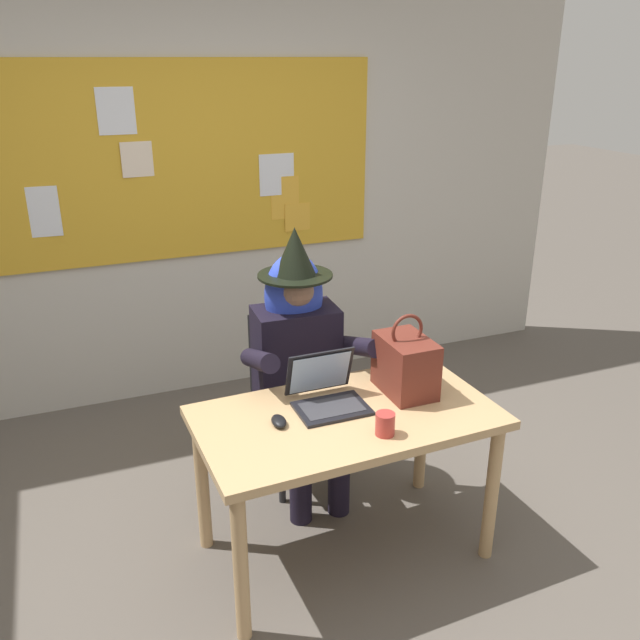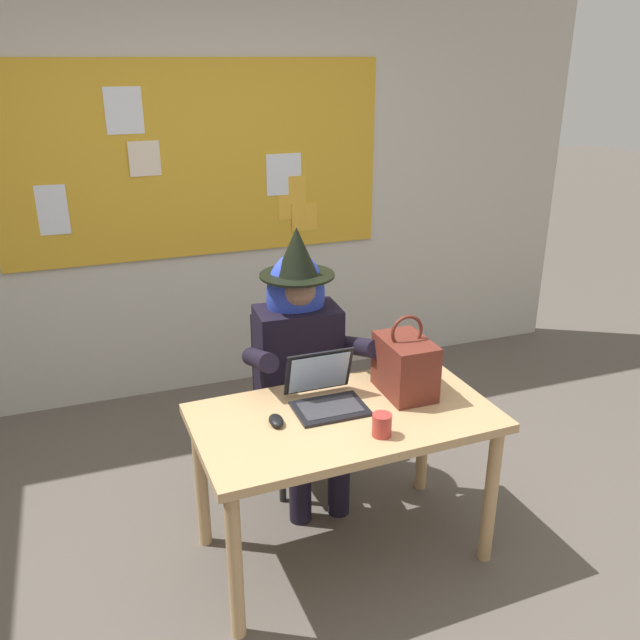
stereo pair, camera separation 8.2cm
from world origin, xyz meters
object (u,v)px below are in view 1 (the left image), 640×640
Objects in this scene: desk_main at (346,433)px; laptop at (327,394)px; computer_mouse at (279,421)px; coffee_mug at (385,424)px; handbag at (405,365)px; person_costumed at (300,348)px; chair_at_desk at (292,387)px.

laptop reaches higher than desk_main.
coffee_mug reaches higher than computer_mouse.
handbag is (0.63, 0.07, 0.12)m from computer_mouse.
person_costumed is 0.60m from handbag.
chair_at_desk is 9.57× the size of coffee_mug.
coffee_mug is (0.38, -0.23, 0.03)m from computer_mouse.
laptop is 2.98× the size of computer_mouse.
person_costumed is 3.69× the size of handbag.
person_costumed is at bearing 89.74° from desk_main.
desk_main is 0.32m from computer_mouse.
chair_at_desk is 2.93× the size of laptop.
computer_mouse is 1.09× the size of coffee_mug.
handbag is at bearing 23.97° from chair_at_desk.
person_costumed reaches higher than computer_mouse.
laptop is at bearing -2.89° from person_costumed.
computer_mouse is (-0.30, 0.02, 0.11)m from desk_main.
chair_at_desk reaches higher than coffee_mug.
desk_main is 0.27m from coffee_mug.
person_costumed is 0.81m from coffee_mug.
handbag reaches higher than laptop.
person_costumed is (0.00, -0.12, 0.28)m from chair_at_desk.
handbag is at bearing 10.08° from computer_mouse.
coffee_mug is at bearing -69.27° from laptop.
coffee_mug is at bearing 8.12° from person_costumed.
chair_at_desk is at bearing -176.08° from person_costumed.
computer_mouse is 0.28× the size of handbag.
desk_main is at bearing 2.75° from person_costumed.
desk_main is at bearing -66.37° from laptop.
computer_mouse is 0.44m from coffee_mug.
laptop is at bearing 22.80° from computer_mouse.
person_costumed is at bearing -2.83° from chair_at_desk.
laptop is at bearing -8.26° from chair_at_desk.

